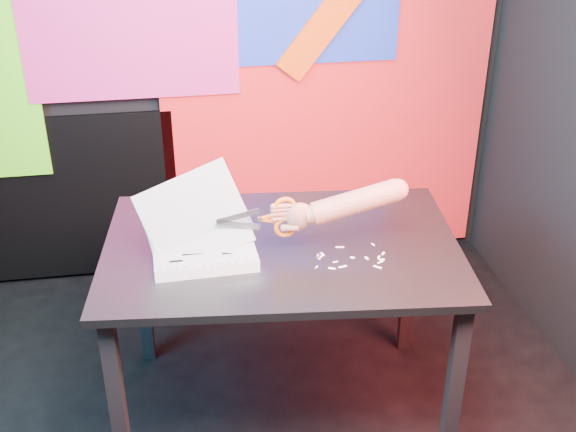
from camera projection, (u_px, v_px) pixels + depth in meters
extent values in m
cube|color=black|center=(185.00, 5.00, 3.21)|extent=(3.00, 0.01, 2.70)
cube|color=red|center=(327.00, 107.00, 3.51)|extent=(1.60, 0.02, 1.60)
cube|color=#CF277B|center=(128.00, 9.00, 3.13)|extent=(0.95, 0.02, 0.80)
cube|color=black|center=(42.00, 201.00, 3.49)|extent=(1.30, 0.02, 0.85)
cube|color=black|center=(118.00, 406.00, 2.37)|extent=(0.05, 0.05, 0.72)
cube|color=black|center=(142.00, 287.00, 2.99)|extent=(0.05, 0.05, 0.72)
cube|color=black|center=(454.00, 391.00, 2.43)|extent=(0.05, 0.05, 0.72)
cube|color=black|center=(409.00, 277.00, 3.06)|extent=(0.05, 0.05, 0.72)
cube|color=#2A2A2A|center=(281.00, 248.00, 2.54)|extent=(1.32, 0.95, 0.03)
cube|color=silver|center=(204.00, 253.00, 2.44)|extent=(0.35, 0.26, 0.04)
cube|color=white|center=(204.00, 248.00, 2.43)|extent=(0.35, 0.26, 0.00)
cube|color=white|center=(204.00, 246.00, 2.42)|extent=(0.35, 0.25, 0.10)
cube|color=white|center=(200.00, 238.00, 2.42)|extent=(0.37, 0.24, 0.18)
cube|color=white|center=(196.00, 224.00, 2.41)|extent=(0.39, 0.21, 0.25)
cube|color=white|center=(192.00, 210.00, 2.40)|extent=(0.40, 0.18, 0.30)
cylinder|color=#323232|center=(160.00, 270.00, 2.30)|extent=(0.01, 0.01, 0.00)
cylinder|color=#323232|center=(169.00, 269.00, 2.31)|extent=(0.01, 0.01, 0.00)
cylinder|color=#323232|center=(177.00, 268.00, 2.31)|extent=(0.01, 0.01, 0.00)
cylinder|color=#323232|center=(186.00, 267.00, 2.32)|extent=(0.01, 0.01, 0.00)
cylinder|color=#323232|center=(195.00, 266.00, 2.32)|extent=(0.01, 0.01, 0.00)
cylinder|color=#323232|center=(203.00, 265.00, 2.33)|extent=(0.01, 0.01, 0.00)
cylinder|color=#323232|center=(212.00, 264.00, 2.33)|extent=(0.01, 0.01, 0.00)
cylinder|color=#323232|center=(220.00, 263.00, 2.33)|extent=(0.01, 0.01, 0.00)
cylinder|color=#323232|center=(229.00, 263.00, 2.34)|extent=(0.01, 0.01, 0.00)
cylinder|color=#323232|center=(237.00, 262.00, 2.34)|extent=(0.01, 0.01, 0.00)
cylinder|color=#323232|center=(246.00, 261.00, 2.35)|extent=(0.01, 0.01, 0.00)
cylinder|color=#323232|center=(254.00, 260.00, 2.35)|extent=(0.01, 0.01, 0.00)
cylinder|color=#323232|center=(157.00, 235.00, 2.50)|extent=(0.01, 0.01, 0.00)
cylinder|color=#323232|center=(165.00, 235.00, 2.50)|extent=(0.01, 0.01, 0.00)
cylinder|color=#323232|center=(173.00, 234.00, 2.51)|extent=(0.01, 0.01, 0.00)
cylinder|color=#323232|center=(181.00, 233.00, 2.51)|extent=(0.01, 0.01, 0.00)
cylinder|color=#323232|center=(189.00, 232.00, 2.52)|extent=(0.01, 0.01, 0.00)
cylinder|color=#323232|center=(197.00, 232.00, 2.52)|extent=(0.01, 0.01, 0.00)
cylinder|color=#323232|center=(205.00, 231.00, 2.53)|extent=(0.01, 0.01, 0.00)
cylinder|color=#323232|center=(213.00, 230.00, 2.53)|extent=(0.01, 0.01, 0.00)
cylinder|color=#323232|center=(221.00, 229.00, 2.54)|extent=(0.01, 0.01, 0.00)
cylinder|color=#323232|center=(228.00, 229.00, 2.54)|extent=(0.01, 0.01, 0.00)
cylinder|color=#323232|center=(236.00, 228.00, 2.55)|extent=(0.01, 0.01, 0.00)
cylinder|color=#323232|center=(244.00, 227.00, 2.55)|extent=(0.01, 0.01, 0.00)
cube|color=black|center=(179.00, 243.00, 2.45)|extent=(0.06, 0.01, 0.00)
cube|color=black|center=(209.00, 243.00, 2.45)|extent=(0.05, 0.01, 0.00)
cube|color=black|center=(194.00, 254.00, 2.39)|extent=(0.08, 0.01, 0.00)
cube|color=black|center=(227.00, 253.00, 2.39)|extent=(0.04, 0.01, 0.00)
cube|color=black|center=(176.00, 261.00, 2.35)|extent=(0.05, 0.01, 0.00)
cube|color=silver|center=(238.00, 216.00, 2.39)|extent=(0.15, 0.01, 0.05)
cube|color=silver|center=(238.00, 224.00, 2.40)|extent=(0.15, 0.01, 0.05)
cylinder|color=silver|center=(260.00, 219.00, 2.41)|extent=(0.02, 0.01, 0.02)
cube|color=#E25A0E|center=(268.00, 220.00, 2.41)|extent=(0.06, 0.01, 0.02)
cube|color=#E25A0E|center=(268.00, 217.00, 2.41)|extent=(0.06, 0.01, 0.02)
torus|color=#E25A0E|center=(285.00, 207.00, 2.40)|extent=(0.08, 0.02, 0.08)
torus|color=#E25A0E|center=(285.00, 227.00, 2.43)|extent=(0.08, 0.02, 0.08)
ellipsoid|color=#BA715D|center=(300.00, 216.00, 2.42)|extent=(0.10, 0.06, 0.10)
cylinder|color=#BA715D|center=(285.00, 218.00, 2.42)|extent=(0.07, 0.02, 0.02)
cylinder|color=#BA715D|center=(285.00, 214.00, 2.41)|extent=(0.07, 0.02, 0.02)
cylinder|color=#BA715D|center=(285.00, 209.00, 2.40)|extent=(0.06, 0.02, 0.02)
cylinder|color=#BA715D|center=(285.00, 206.00, 2.40)|extent=(0.06, 0.02, 0.02)
cylinder|color=#BA715D|center=(290.00, 228.00, 2.43)|extent=(0.07, 0.04, 0.03)
cylinder|color=#BA715D|center=(313.00, 214.00, 2.43)|extent=(0.06, 0.07, 0.07)
cylinder|color=#BA715D|center=(355.00, 202.00, 2.43)|extent=(0.31, 0.09, 0.15)
sphere|color=#BA715D|center=(397.00, 190.00, 2.43)|extent=(0.07, 0.07, 0.07)
cube|color=white|center=(319.00, 258.00, 2.45)|extent=(0.01, 0.02, 0.00)
cube|color=white|center=(367.00, 258.00, 2.44)|extent=(0.01, 0.02, 0.00)
cube|color=white|center=(322.00, 254.00, 2.47)|extent=(0.01, 0.02, 0.00)
cube|color=white|center=(343.00, 267.00, 2.40)|extent=(0.03, 0.01, 0.00)
cube|color=white|center=(377.00, 267.00, 2.39)|extent=(0.03, 0.03, 0.00)
cube|color=white|center=(380.00, 262.00, 2.42)|extent=(0.02, 0.02, 0.00)
cube|color=white|center=(379.00, 257.00, 2.45)|extent=(0.02, 0.02, 0.00)
cube|color=white|center=(382.00, 260.00, 2.43)|extent=(0.02, 0.01, 0.00)
cube|color=white|center=(320.00, 257.00, 2.45)|extent=(0.02, 0.02, 0.00)
cube|color=white|center=(317.00, 267.00, 2.39)|extent=(0.01, 0.02, 0.00)
cube|color=white|center=(352.00, 258.00, 2.45)|extent=(0.02, 0.01, 0.00)
cube|color=white|center=(318.00, 256.00, 2.46)|extent=(0.01, 0.02, 0.00)
cube|color=white|center=(332.00, 268.00, 2.39)|extent=(0.03, 0.02, 0.00)
cube|color=white|center=(340.00, 247.00, 2.51)|extent=(0.03, 0.01, 0.00)
cube|color=white|center=(383.00, 253.00, 2.47)|extent=(0.02, 0.02, 0.00)
cube|color=white|center=(373.00, 244.00, 2.53)|extent=(0.01, 0.02, 0.00)
cube|color=white|center=(335.00, 262.00, 2.42)|extent=(0.02, 0.01, 0.00)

